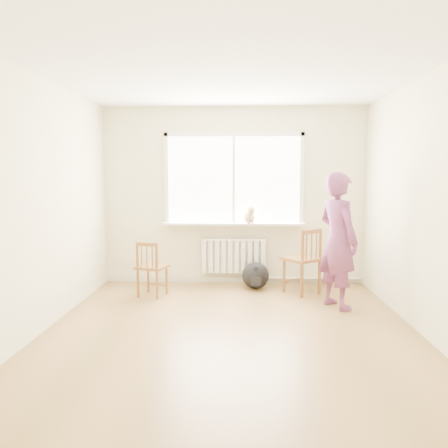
# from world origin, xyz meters

# --- Properties ---
(floor) EXTENTS (4.50, 4.50, 0.00)m
(floor) POSITION_xyz_m (0.00, 0.00, 0.00)
(floor) COLOR olive
(floor) RESTS_ON ground
(ceiling) EXTENTS (4.50, 4.50, 0.00)m
(ceiling) POSITION_xyz_m (0.00, 0.00, 2.70)
(ceiling) COLOR white
(ceiling) RESTS_ON back_wall
(back_wall) EXTENTS (4.00, 0.01, 2.70)m
(back_wall) POSITION_xyz_m (0.00, 2.25, 1.35)
(back_wall) COLOR beige
(back_wall) RESTS_ON ground
(window) EXTENTS (2.12, 0.05, 1.42)m
(window) POSITION_xyz_m (0.00, 2.22, 1.66)
(window) COLOR white
(window) RESTS_ON back_wall
(windowsill) EXTENTS (2.15, 0.22, 0.04)m
(windowsill) POSITION_xyz_m (0.00, 2.14, 0.93)
(windowsill) COLOR white
(windowsill) RESTS_ON back_wall
(radiator) EXTENTS (1.00, 0.12, 0.55)m
(radiator) POSITION_xyz_m (0.00, 2.16, 0.44)
(radiator) COLOR white
(radiator) RESTS_ON back_wall
(heating_pipe) EXTENTS (1.40, 0.04, 0.04)m
(heating_pipe) POSITION_xyz_m (1.25, 2.19, 0.08)
(heating_pipe) COLOR silver
(heating_pipe) RESTS_ON back_wall
(baseboard) EXTENTS (4.00, 0.03, 0.08)m
(baseboard) POSITION_xyz_m (0.00, 2.23, 0.04)
(baseboard) COLOR beige
(baseboard) RESTS_ON ground
(chair_left) EXTENTS (0.47, 0.46, 0.77)m
(chair_left) POSITION_xyz_m (-1.12, 1.37, 0.39)
(chair_left) COLOR brown
(chair_left) RESTS_ON floor
(chair_right) EXTENTS (0.63, 0.63, 0.93)m
(chair_right) POSITION_xyz_m (1.01, 1.59, 0.47)
(chair_right) COLOR brown
(chair_right) RESTS_ON floor
(person) EXTENTS (0.65, 0.74, 1.71)m
(person) POSITION_xyz_m (1.32, 0.98, 0.85)
(person) COLOR #C04046
(person) RESTS_ON floor
(cat) EXTENTS (0.23, 0.42, 0.28)m
(cat) POSITION_xyz_m (0.24, 2.05, 1.07)
(cat) COLOR beige
(cat) RESTS_ON windowsill
(backpack) EXTENTS (0.47, 0.41, 0.40)m
(backpack) POSITION_xyz_m (0.33, 1.84, 0.20)
(backpack) COLOR black
(backpack) RESTS_ON floor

